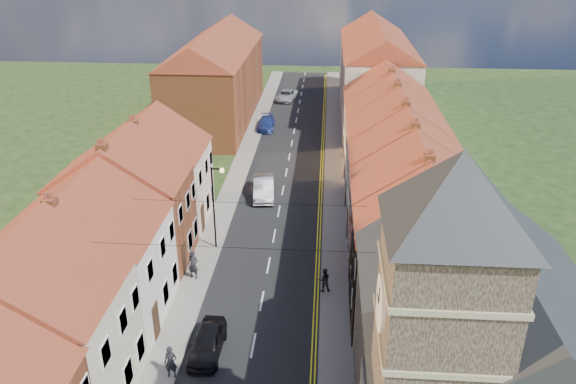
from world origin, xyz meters
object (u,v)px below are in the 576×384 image
Objects in this scene: lamppost at (215,203)px; car_mid at (264,188)px; pedestrian_left at (171,362)px; pedestrian_right at (324,280)px; church at (475,352)px; car_near at (207,342)px; pedestrian_left_b at (193,265)px; car_far at (266,124)px; car_distant at (287,96)px.

car_mid is at bearing 75.20° from lamppost.
pedestrian_left reaches higher than pedestrian_right.
church is 14.50m from pedestrian_left.
car_mid reaches higher than car_near.
pedestrian_left_b is (-0.85, 8.68, 0.09)m from pedestrian_left.
lamppost reaches higher than car_near.
car_mid is at bearing 82.41° from pedestrian_left.
lamppost is 12.93m from pedestrian_left.
church is at bearing -29.08° from pedestrian_left_b.
pedestrian_right reaches higher than car_near.
car_far is 32.06m from pedestrian_right.
pedestrian_right is 0.80× the size of pedestrian_left_b.
church reaches higher than pedestrian_right.
car_near is at bearing -89.84° from car_far.
car_distant is (2.05, 38.56, -2.88)m from lamppost.
car_distant is (-11.12, 55.23, -5.22)m from church.
church reaches higher than car_near.
car_mid is 21.54m from pedestrian_left.
lamppost is (-13.17, 16.68, -2.34)m from church.
pedestrian_right reaches higher than car_far.
pedestrian_right is (6.00, 5.91, 0.23)m from car_near.
car_far is at bearing 87.54° from pedestrian_left.
lamppost is at bearing 88.77° from pedestrian_left.
car_mid is at bearing -76.50° from pedestrian_right.
pedestrian_right is (7.40, 7.87, -0.10)m from pedestrian_left.
pedestrian_right reaches higher than car_mid.
car_distant is (-0.26, 29.80, -0.13)m from car_mid.
car_distant is at bearing 86.10° from pedestrian_left.
pedestrian_right is at bearing -32.58° from lamppost.
car_near is 49.27m from car_distant.
church is 8.65× the size of pedestrian_left.
car_far is (-12.56, 43.18, -5.24)m from church.
pedestrian_right is at bearing 115.48° from church.
pedestrian_left is at bearing -82.94° from car_distant.
church is 7.81× the size of pedestrian_left_b.
church is 28.11m from car_mid.
church is 45.27m from car_far.
pedestrian_left is (-2.20, -21.43, 0.21)m from car_mid.
car_mid reaches higher than car_distant.
car_near is at bearing 152.93° from church.
pedestrian_left_b is at bearing -84.53° from car_distant.
church reaches higher than car_mid.
car_mid is 1.01× the size of car_distant.
lamppost reaches higher than car_far.
car_near is at bearing 52.79° from pedestrian_left.
lamppost is 3.84× the size of pedestrian_right.
pedestrian_left is 10.81m from pedestrian_right.
lamppost is 9.30m from pedestrian_right.
pedestrian_right is at bearing -73.59° from car_distant.
pedestrian_left_b is (-13.91, 12.68, -4.78)m from church.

